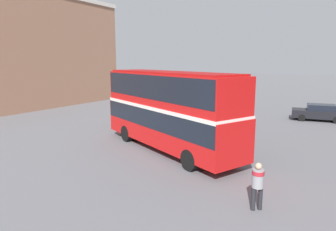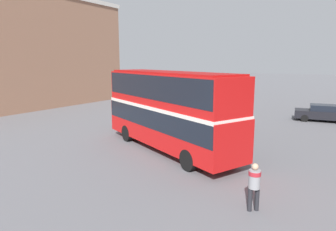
{
  "view_description": "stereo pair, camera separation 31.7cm",
  "coord_description": "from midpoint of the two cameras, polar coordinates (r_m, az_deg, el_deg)",
  "views": [
    {
      "loc": [
        7.69,
        -14.75,
        5.28
      ],
      "look_at": [
        -1.18,
        0.26,
        2.11
      ],
      "focal_mm": 32.0,
      "sensor_mm": 36.0,
      "label": 1
    },
    {
      "loc": [
        7.96,
        -14.58,
        5.28
      ],
      "look_at": [
        -1.18,
        0.26,
        2.11
      ],
      "focal_mm": 32.0,
      "sensor_mm": 36.0,
      "label": 2
    }
  ],
  "objects": [
    {
      "name": "ground_plane",
      "position": [
        17.44,
        2.4,
        -7.34
      ],
      "size": [
        240.0,
        240.0,
        0.0
      ],
      "primitive_type": "plane",
      "color": "slate"
    },
    {
      "name": "pedestrian_foreground",
      "position": [
        11.28,
        15.93,
        -11.98
      ],
      "size": [
        0.61,
        0.61,
        1.77
      ],
      "rotation": [
        0.0,
        0.0,
        2.29
      ],
      "color": "#232328",
      "rests_on": "ground_plane"
    },
    {
      "name": "parked_car_kerb_far",
      "position": [
        30.02,
        26.57,
        0.52
      ],
      "size": [
        4.67,
        2.46,
        1.48
      ],
      "rotation": [
        0.0,
        0.0,
        3.29
      ],
      "color": "black",
      "rests_on": "ground_plane"
    },
    {
      "name": "double_decker_bus",
      "position": [
        17.62,
        -0.51,
        1.87
      ],
      "size": [
        10.85,
        6.75,
        4.7
      ],
      "rotation": [
        0.0,
        0.0,
        -0.43
      ],
      "color": "red",
      "rests_on": "ground_plane"
    },
    {
      "name": "parked_car_kerb_near",
      "position": [
        27.57,
        8.56,
        0.79
      ],
      "size": [
        4.08,
        1.85,
        1.54
      ],
      "rotation": [
        0.0,
        0.0,
        0.0
      ],
      "color": "silver",
      "rests_on": "ground_plane"
    }
  ]
}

